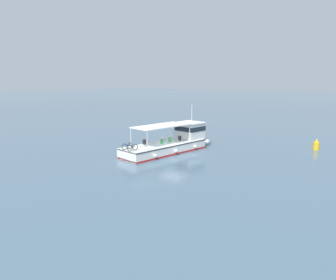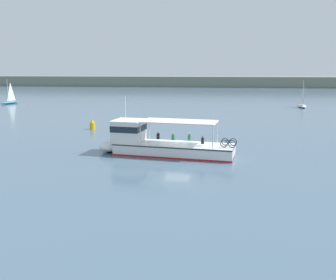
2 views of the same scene
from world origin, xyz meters
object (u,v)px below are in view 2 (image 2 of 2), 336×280
object	(u,v)px
ferry_main	(157,144)
sailboat_near_port	(302,105)
sailboat_far_left	(10,101)
channel_buoy	(92,125)

from	to	relation	value
ferry_main	sailboat_near_port	distance (m)	50.13
ferry_main	sailboat_far_left	distance (m)	60.05
ferry_main	sailboat_near_port	size ratio (longest dim) A/B	2.41
sailboat_near_port	sailboat_far_left	size ratio (longest dim) A/B	1.00
ferry_main	channel_buoy	distance (m)	16.95
sailboat_far_left	channel_buoy	world-z (taller)	sailboat_far_left
ferry_main	channel_buoy	world-z (taller)	ferry_main
sailboat_near_port	ferry_main	bearing A→B (deg)	-116.71
ferry_main	channel_buoy	xyz separation A→B (m)	(-10.63, 13.19, -0.45)
channel_buoy	sailboat_near_port	bearing A→B (deg)	43.60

